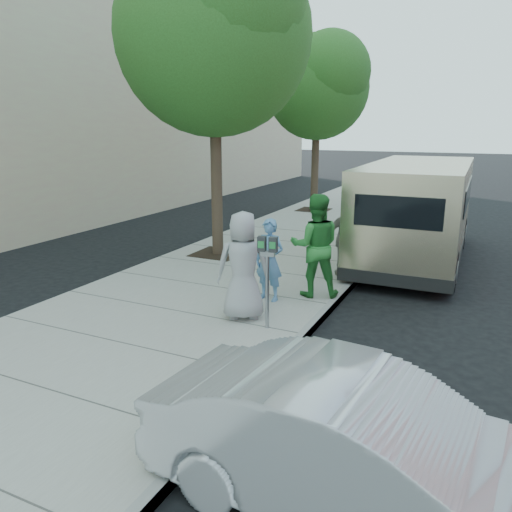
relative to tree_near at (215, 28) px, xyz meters
The scene contains 12 objects.
ground 6.45m from the tree_near, 46.82° to the right, with size 120.00×120.00×0.00m, color black.
sidewalk 6.11m from the tree_near, 62.43° to the right, with size 5.00×60.00×0.15m, color gray.
curb_face 7.02m from the tree_near, 33.03° to the right, with size 0.12×60.00×0.16m, color gray.
tree_near is the anchor object (origin of this frame).
tree_far 7.63m from the tree_near, 90.00° to the left, with size 3.92×3.80×6.49m.
parking_meter 6.58m from the tree_near, 51.67° to the right, with size 0.33×0.16×1.53m.
van 6.54m from the tree_near, 24.16° to the left, with size 2.36×6.73×2.48m.
sedan 10.24m from the tree_near, 52.70° to the right, with size 1.40×4.00×1.32m, color #BBBCC2.
person_officer 5.91m from the tree_near, 45.80° to the right, with size 0.57×0.37×1.56m, color #578AB9.
person_green_shirt 5.84m from the tree_near, 31.94° to the right, with size 0.97×0.75×1.99m, color #297D30.
person_gray_shirt 6.32m from the tree_near, 55.33° to the right, with size 0.91×0.59×1.86m, color #9C9C9F.
person_striped_polo 5.75m from the tree_near, ahead, with size 0.97×0.41×1.66m, color slate.
Camera 1 is at (3.94, -8.48, 3.37)m, focal length 35.00 mm.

